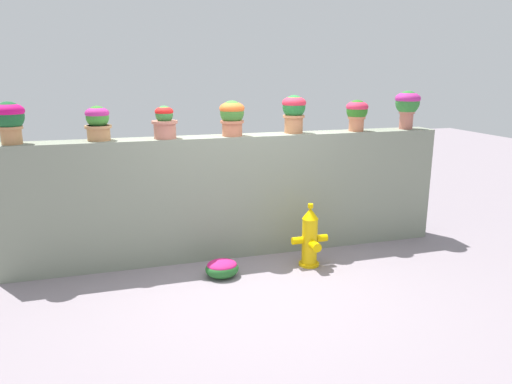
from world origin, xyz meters
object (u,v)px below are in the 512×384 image
at_px(potted_plant_2, 165,122).
at_px(potted_plant_3, 232,115).
at_px(potted_plant_0, 9,118).
at_px(flower_bush_left, 222,268).
at_px(potted_plant_1, 98,121).
at_px(potted_plant_4, 294,110).
at_px(fire_hydrant, 310,239).
at_px(potted_plant_6, 407,104).
at_px(potted_plant_5, 357,112).

xyz_separation_m(potted_plant_2, potted_plant_3, (0.80, 0.00, 0.05)).
bearing_deg(potted_plant_0, potted_plant_2, -0.64).
height_order(potted_plant_2, flower_bush_left, potted_plant_2).
relative_size(potted_plant_1, potted_plant_4, 0.82).
distance_m(fire_hydrant, flower_bush_left, 1.11).
height_order(potted_plant_1, potted_plant_2, potted_plant_1).
distance_m(potted_plant_3, potted_plant_4, 0.82).
xyz_separation_m(potted_plant_4, potted_plant_6, (1.62, -0.03, 0.05)).
bearing_deg(potted_plant_1, potted_plant_5, -0.79).
bearing_deg(potted_plant_2, potted_plant_6, 0.62).
height_order(potted_plant_1, flower_bush_left, potted_plant_1).
bearing_deg(potted_plant_3, potted_plant_5, 0.31).
relative_size(potted_plant_6, fire_hydrant, 0.66).
bearing_deg(flower_bush_left, potted_plant_1, 150.58).
relative_size(potted_plant_3, flower_bush_left, 1.11).
bearing_deg(potted_plant_5, flower_bush_left, -161.55).
bearing_deg(potted_plant_1, potted_plant_0, -177.49).
xyz_separation_m(potted_plant_3, potted_plant_4, (0.82, 0.06, 0.04)).
height_order(potted_plant_3, fire_hydrant, potted_plant_3).
xyz_separation_m(potted_plant_0, fire_hydrant, (3.21, -0.65, -1.46)).
distance_m(potted_plant_1, potted_plant_6, 3.97).
distance_m(potted_plant_0, fire_hydrant, 3.59).
height_order(potted_plant_0, flower_bush_left, potted_plant_0).
distance_m(potted_plant_3, potted_plant_6, 2.43).
height_order(potted_plant_1, potted_plant_6, potted_plant_6).
bearing_deg(potted_plant_0, potted_plant_1, 2.51).
relative_size(potted_plant_2, fire_hydrant, 0.49).
relative_size(potted_plant_4, potted_plant_5, 1.17).
distance_m(potted_plant_0, potted_plant_3, 2.43).
xyz_separation_m(potted_plant_0, potted_plant_1, (0.89, 0.04, -0.06)).
distance_m(potted_plant_2, potted_plant_3, 0.80).
bearing_deg(potted_plant_6, potted_plant_5, -178.31).
bearing_deg(potted_plant_3, potted_plant_4, 4.24).
height_order(potted_plant_5, fire_hydrant, potted_plant_5).
bearing_deg(potted_plant_3, fire_hydrant, -38.87).
xyz_separation_m(potted_plant_1, fire_hydrant, (2.32, -0.69, -1.40)).
height_order(potted_plant_0, potted_plant_1, potted_plant_0).
bearing_deg(potted_plant_0, potted_plant_4, 0.82).
height_order(potted_plant_3, potted_plant_5, potted_plant_3).
relative_size(potted_plant_3, potted_plant_6, 0.83).
height_order(potted_plant_0, potted_plant_5, potted_plant_0).
bearing_deg(potted_plant_5, potted_plant_2, -179.71).
bearing_deg(potted_plant_2, potted_plant_3, 0.27).
distance_m(potted_plant_5, flower_bush_left, 2.66).
xyz_separation_m(potted_plant_2, potted_plant_4, (1.62, 0.06, 0.09)).
relative_size(potted_plant_3, fire_hydrant, 0.55).
relative_size(potted_plant_3, potted_plant_4, 0.90).
xyz_separation_m(potted_plant_0, flower_bush_left, (2.13, -0.66, -1.70)).
xyz_separation_m(potted_plant_1, potted_plant_6, (3.97, -0.02, 0.12)).
bearing_deg(potted_plant_5, potted_plant_6, 1.69).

